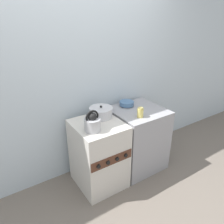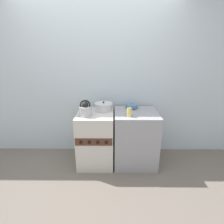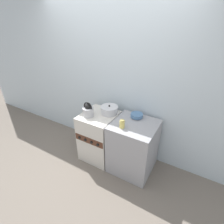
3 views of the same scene
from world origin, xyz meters
name	(u,v)px [view 3 (image 3 of 3)]	position (x,y,z in m)	size (l,w,h in m)	color
ground_plane	(91,165)	(0.00, 0.00, 0.00)	(12.00, 12.00, 0.00)	#70665B
wall_back	(112,82)	(0.00, 0.70, 1.25)	(7.00, 0.06, 2.50)	silver
stove	(100,136)	(0.00, 0.29, 0.42)	(0.54, 0.61, 0.83)	beige
counter	(133,147)	(0.61, 0.32, 0.42)	(0.64, 0.63, 0.84)	#99999E
kettle	(88,111)	(-0.12, 0.19, 0.92)	(0.21, 0.17, 0.23)	#B2B2B7
cooking_pot	(109,110)	(0.12, 0.42, 0.89)	(0.28, 0.28, 0.15)	silver
enamel_bowl	(137,115)	(0.56, 0.50, 0.88)	(0.19, 0.19, 0.06)	#4C729E
storage_jar	(122,124)	(0.49, 0.15, 0.90)	(0.07, 0.07, 0.12)	#E0CC66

